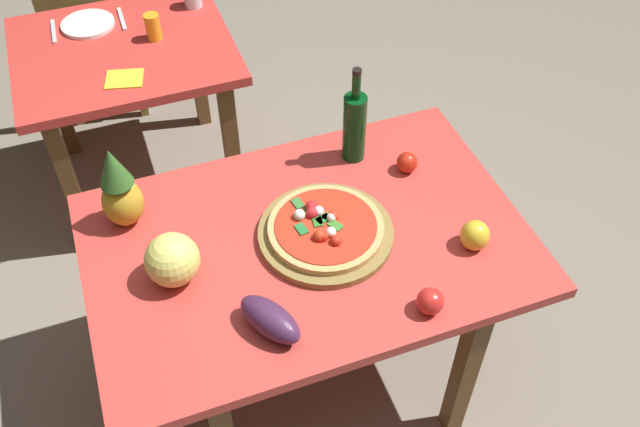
% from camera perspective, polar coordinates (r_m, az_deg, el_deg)
% --- Properties ---
extents(ground_plane, '(10.00, 10.00, 0.00)m').
position_cam_1_polar(ground_plane, '(2.67, -0.86, -12.50)').
color(ground_plane, gray).
extents(display_table, '(1.32, 0.88, 0.73)m').
position_cam_1_polar(display_table, '(2.14, -1.05, -3.64)').
color(display_table, brown).
rests_on(display_table, ground_plane).
extents(background_table, '(0.87, 0.76, 0.73)m').
position_cam_1_polar(background_table, '(3.04, -15.60, 11.27)').
color(background_table, brown).
rests_on(background_table, ground_plane).
extents(dining_chair, '(0.45, 0.45, 0.85)m').
position_cam_1_polar(dining_chair, '(3.62, -18.37, 14.33)').
color(dining_chair, olive).
rests_on(dining_chair, ground_plane).
extents(pizza_board, '(0.41, 0.41, 0.02)m').
position_cam_1_polar(pizza_board, '(2.08, 0.48, -1.65)').
color(pizza_board, olive).
rests_on(pizza_board, display_table).
extents(pizza, '(0.35, 0.35, 0.06)m').
position_cam_1_polar(pizza, '(2.06, 0.41, -1.12)').
color(pizza, tan).
rests_on(pizza, pizza_board).
extents(wine_bottle, '(0.08, 0.08, 0.35)m').
position_cam_1_polar(wine_bottle, '(2.26, 2.86, 7.26)').
color(wine_bottle, '#083914').
rests_on(wine_bottle, display_table).
extents(pineapple_left, '(0.12, 0.12, 0.29)m').
position_cam_1_polar(pineapple_left, '(2.12, -16.21, 1.81)').
color(pineapple_left, gold).
rests_on(pineapple_left, display_table).
extents(melon, '(0.16, 0.16, 0.16)m').
position_cam_1_polar(melon, '(1.97, -12.09, -3.76)').
color(melon, '#E3DD68').
rests_on(melon, display_table).
extents(bell_pepper, '(0.09, 0.09, 0.10)m').
position_cam_1_polar(bell_pepper, '(2.08, 12.66, -1.77)').
color(bell_pepper, gold).
rests_on(bell_pepper, display_table).
extents(eggplant, '(0.18, 0.22, 0.09)m').
position_cam_1_polar(eggplant, '(1.85, -4.15, -8.71)').
color(eggplant, '#452446').
rests_on(eggplant, display_table).
extents(tomato_by_bottle, '(0.08, 0.08, 0.08)m').
position_cam_1_polar(tomato_by_bottle, '(1.91, 9.09, -7.16)').
color(tomato_by_bottle, red).
rests_on(tomato_by_bottle, display_table).
extents(tomato_near_board, '(0.07, 0.07, 0.07)m').
position_cam_1_polar(tomato_near_board, '(2.28, 7.20, 4.21)').
color(tomato_near_board, red).
rests_on(tomato_near_board, display_table).
extents(drinking_glass_juice, '(0.06, 0.06, 0.11)m').
position_cam_1_polar(drinking_glass_juice, '(2.96, -13.62, 14.74)').
color(drinking_glass_juice, orange).
rests_on(drinking_glass_juice, background_table).
extents(dinner_plate, '(0.22, 0.22, 0.02)m').
position_cam_1_polar(dinner_plate, '(3.14, -18.61, 14.59)').
color(dinner_plate, white).
rests_on(dinner_plate, background_table).
extents(fork_utensil, '(0.02, 0.18, 0.01)m').
position_cam_1_polar(fork_utensil, '(3.14, -21.13, 13.85)').
color(fork_utensil, silver).
rests_on(fork_utensil, background_table).
extents(knife_utensil, '(0.02, 0.18, 0.01)m').
position_cam_1_polar(knife_utensil, '(3.14, -16.04, 15.19)').
color(knife_utensil, silver).
rests_on(knife_utensil, background_table).
extents(napkin_folded, '(0.17, 0.15, 0.01)m').
position_cam_1_polar(napkin_folded, '(2.78, -15.84, 10.65)').
color(napkin_folded, yellow).
rests_on(napkin_folded, background_table).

